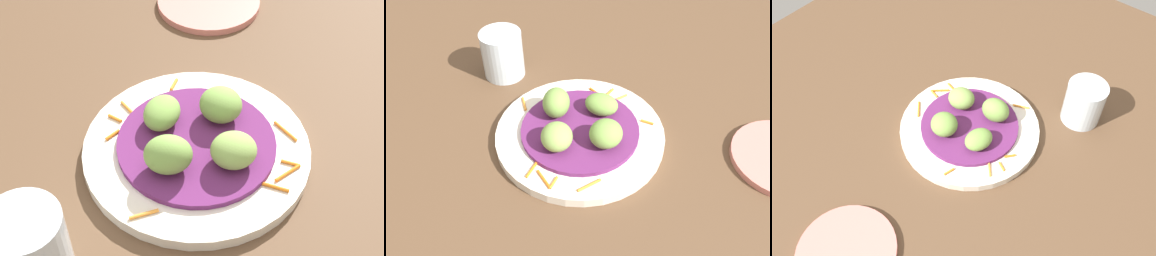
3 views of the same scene
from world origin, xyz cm
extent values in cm
cube|color=brown|center=(0.00, 0.00, 1.00)|extent=(110.00, 110.00, 2.00)
cylinder|color=silver|center=(2.10, 2.61, 2.78)|extent=(26.61, 26.61, 1.56)
cylinder|color=#60235B|center=(2.10, 2.61, 3.94)|extent=(18.57, 18.57, 0.76)
cylinder|color=orange|center=(7.57, 11.42, 3.76)|extent=(2.51, 2.28, 0.40)
cylinder|color=orange|center=(5.02, -7.86, 3.76)|extent=(3.13, 2.76, 0.40)
cylinder|color=orange|center=(-8.15, 7.47, 3.76)|extent=(1.63, 3.10, 0.40)
cylinder|color=orange|center=(5.78, 12.78, 3.76)|extent=(1.27, 1.90, 0.40)
cylinder|color=orange|center=(-1.47, -7.83, 3.76)|extent=(2.69, 3.05, 0.40)
cylinder|color=orange|center=(2.99, 12.62, 3.76)|extent=(1.78, 1.60, 0.40)
cylinder|color=orange|center=(-3.51, -6.16, 3.76)|extent=(1.40, 3.54, 0.40)
cylinder|color=orange|center=(0.19, -8.21, 3.76)|extent=(0.99, 2.22, 0.40)
cylinder|color=orange|center=(12.46, 6.18, 3.76)|extent=(2.11, 0.95, 0.40)
ellipsoid|color=#759E47|center=(-2.17, 5.42, 6.58)|extent=(4.76, 5.73, 4.53)
ellipsoid|color=#84A851|center=(-0.72, -1.66, 6.24)|extent=(5.54, 5.92, 3.84)
ellipsoid|color=#759E47|center=(6.36, -0.21, 6.33)|extent=(6.63, 6.73, 4.03)
ellipsoid|color=#759E47|center=(4.91, 6.87, 5.92)|extent=(6.28, 5.42, 3.21)
cylinder|color=tan|center=(33.39, 2.68, 2.51)|extent=(15.90, 15.90, 1.02)
cylinder|color=silver|center=(-14.44, 17.38, 6.33)|extent=(7.50, 7.50, 8.66)
camera|label=1|loc=(-43.25, -0.14, 53.28)|focal=53.95mm
camera|label=2|loc=(9.14, -44.26, 50.85)|focal=39.77mm
camera|label=3|loc=(42.98, 34.04, 67.60)|focal=40.32mm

